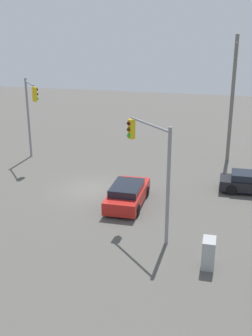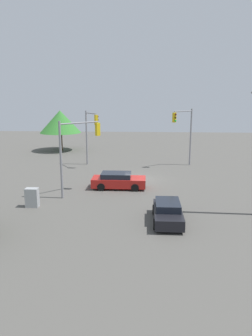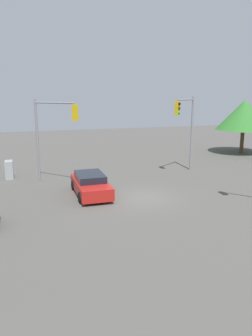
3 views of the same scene
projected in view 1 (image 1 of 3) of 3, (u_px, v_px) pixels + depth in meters
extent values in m
plane|color=#54514C|center=(91.00, 190.00, 28.10)|extent=(80.00, 80.00, 0.00)
cube|color=black|center=(252.00, 185.00, 27.61)|extent=(1.76, 4.17, 0.67)
cube|color=black|center=(250.00, 176.00, 27.46)|extent=(1.55, 2.29, 0.46)
cylinder|color=black|center=(232.00, 181.00, 28.72)|extent=(0.22, 0.68, 0.68)
cylinder|color=black|center=(231.00, 190.00, 27.19)|extent=(0.22, 0.68, 0.68)
cube|color=red|center=(128.00, 195.00, 25.81)|extent=(4.65, 1.95, 0.76)
cube|color=black|center=(127.00, 188.00, 25.40)|extent=(2.56, 1.71, 0.43)
cylinder|color=black|center=(119.00, 189.00, 27.41)|extent=(0.67, 0.22, 0.67)
cylinder|color=black|center=(147.00, 191.00, 27.00)|extent=(0.67, 0.22, 0.67)
cylinder|color=black|center=(107.00, 207.00, 24.77)|extent=(0.67, 0.22, 0.67)
cylinder|color=black|center=(137.00, 210.00, 24.36)|extent=(0.67, 0.22, 0.67)
cylinder|color=gray|center=(28.00, 118.00, 33.93)|extent=(0.18, 0.18, 6.44)
cylinder|color=gray|center=(30.00, 83.00, 31.80)|extent=(2.14, 1.79, 0.12)
cube|color=gold|center=(35.00, 94.00, 30.87)|extent=(0.44, 0.43, 1.05)
sphere|color=#360503|center=(37.00, 89.00, 30.83)|extent=(0.22, 0.22, 0.22)
sphere|color=#392605|center=(37.00, 94.00, 30.94)|extent=(0.22, 0.22, 0.22)
sphere|color=green|center=(37.00, 99.00, 31.06)|extent=(0.22, 0.22, 0.22)
cylinder|color=gray|center=(168.00, 188.00, 20.42)|extent=(0.18, 0.18, 6.08)
cylinder|color=gray|center=(149.00, 124.00, 20.93)|extent=(2.64, 2.51, 0.12)
cube|color=gold|center=(131.00, 129.00, 22.58)|extent=(0.44, 0.44, 1.05)
sphere|color=#360503|center=(129.00, 123.00, 22.38)|extent=(0.22, 0.22, 0.22)
sphere|color=#392605|center=(129.00, 129.00, 22.49)|extent=(0.22, 0.22, 0.22)
sphere|color=green|center=(129.00, 136.00, 22.61)|extent=(0.22, 0.22, 0.22)
cylinder|color=slate|center=(232.00, 101.00, 32.25)|extent=(0.28, 0.28, 9.76)
cylinder|color=slate|center=(237.00, 42.00, 30.82)|extent=(2.20, 0.12, 0.12)
cylinder|color=slate|center=(236.00, 56.00, 31.15)|extent=(2.20, 0.12, 0.12)
cube|color=#9EA0A3|center=(208.00, 253.00, 19.19)|extent=(0.91, 0.59, 1.40)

